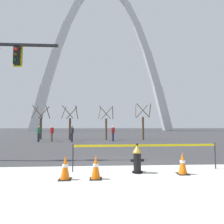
{
  "coord_description": "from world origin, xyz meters",
  "views": [
    {
      "loc": [
        -0.53,
        -7.47,
        1.6
      ],
      "look_at": [
        0.22,
        5.0,
        2.5
      ],
      "focal_mm": 30.63,
      "sensor_mm": 36.0,
      "label": 1
    }
  ],
  "objects_px": {
    "pedestrian_walking_right": "(72,134)",
    "fire_hydrant": "(137,159)",
    "traffic_cone_mid_sidewalk": "(96,167)",
    "traffic_cone_curb_edge": "(65,168)",
    "traffic_cone_by_hydrant": "(183,163)",
    "pedestrian_walking_left": "(113,133)",
    "monument_arch": "(102,64)",
    "pedestrian_near_trees": "(39,134)",
    "pedestrian_standing_center": "(52,133)"
  },
  "relations": [
    {
      "from": "traffic_cone_curb_edge",
      "to": "pedestrian_standing_center",
      "type": "bearing_deg",
      "value": 105.58
    },
    {
      "from": "fire_hydrant",
      "to": "pedestrian_standing_center",
      "type": "height_order",
      "value": "pedestrian_standing_center"
    },
    {
      "from": "traffic_cone_by_hydrant",
      "to": "pedestrian_walking_right",
      "type": "relative_size",
      "value": 0.46
    },
    {
      "from": "traffic_cone_by_hydrant",
      "to": "pedestrian_standing_center",
      "type": "height_order",
      "value": "pedestrian_standing_center"
    },
    {
      "from": "monument_arch",
      "to": "pedestrian_near_trees",
      "type": "xyz_separation_m",
      "value": [
        -6.74,
        -44.03,
        -21.8
      ]
    },
    {
      "from": "pedestrian_standing_center",
      "to": "monument_arch",
      "type": "bearing_deg",
      "value": 82.88
    },
    {
      "from": "traffic_cone_curb_edge",
      "to": "traffic_cone_mid_sidewalk",
      "type": "bearing_deg",
      "value": 0.48
    },
    {
      "from": "traffic_cone_by_hydrant",
      "to": "traffic_cone_curb_edge",
      "type": "bearing_deg",
      "value": -173.82
    },
    {
      "from": "monument_arch",
      "to": "pedestrian_walking_left",
      "type": "distance_m",
      "value": 48.9
    },
    {
      "from": "traffic_cone_curb_edge",
      "to": "monument_arch",
      "type": "bearing_deg",
      "value": 88.44
    },
    {
      "from": "fire_hydrant",
      "to": "monument_arch",
      "type": "relative_size",
      "value": 0.02
    },
    {
      "from": "fire_hydrant",
      "to": "monument_arch",
      "type": "distance_m",
      "value": 61.32
    },
    {
      "from": "traffic_cone_mid_sidewalk",
      "to": "traffic_cone_curb_edge",
      "type": "bearing_deg",
      "value": -179.52
    },
    {
      "from": "monument_arch",
      "to": "pedestrian_walking_right",
      "type": "relative_size",
      "value": 32.87
    },
    {
      "from": "traffic_cone_mid_sidewalk",
      "to": "traffic_cone_curb_edge",
      "type": "xyz_separation_m",
      "value": [
        -0.91,
        -0.01,
        0.0
      ]
    },
    {
      "from": "monument_arch",
      "to": "pedestrian_walking_left",
      "type": "bearing_deg",
      "value": -89.0
    },
    {
      "from": "traffic_cone_by_hydrant",
      "to": "pedestrian_walking_left",
      "type": "height_order",
      "value": "pedestrian_walking_left"
    },
    {
      "from": "pedestrian_walking_left",
      "to": "pedestrian_near_trees",
      "type": "bearing_deg",
      "value": -177.93
    },
    {
      "from": "traffic_cone_by_hydrant",
      "to": "traffic_cone_mid_sidewalk",
      "type": "distance_m",
      "value": 2.87
    },
    {
      "from": "pedestrian_standing_center",
      "to": "pedestrian_walking_right",
      "type": "bearing_deg",
      "value": -17.31
    },
    {
      "from": "traffic_cone_by_hydrant",
      "to": "pedestrian_walking_right",
      "type": "height_order",
      "value": "pedestrian_walking_right"
    },
    {
      "from": "pedestrian_near_trees",
      "to": "fire_hydrant",
      "type": "bearing_deg",
      "value": -60.41
    },
    {
      "from": "traffic_cone_mid_sidewalk",
      "to": "traffic_cone_curb_edge",
      "type": "relative_size",
      "value": 1.0
    },
    {
      "from": "traffic_cone_by_hydrant",
      "to": "pedestrian_walking_left",
      "type": "relative_size",
      "value": 0.46
    },
    {
      "from": "fire_hydrant",
      "to": "pedestrian_near_trees",
      "type": "relative_size",
      "value": 0.62
    },
    {
      "from": "pedestrian_walking_right",
      "to": "fire_hydrant",
      "type": "bearing_deg",
      "value": -72.13
    },
    {
      "from": "traffic_cone_mid_sidewalk",
      "to": "pedestrian_near_trees",
      "type": "bearing_deg",
      "value": 113.72
    },
    {
      "from": "fire_hydrant",
      "to": "pedestrian_near_trees",
      "type": "height_order",
      "value": "pedestrian_near_trees"
    },
    {
      "from": "traffic_cone_by_hydrant",
      "to": "monument_arch",
      "type": "relative_size",
      "value": 0.01
    },
    {
      "from": "monument_arch",
      "to": "fire_hydrant",
      "type": "bearing_deg",
      "value": -89.28
    },
    {
      "from": "pedestrian_walking_left",
      "to": "fire_hydrant",
      "type": "bearing_deg",
      "value": -90.19
    },
    {
      "from": "traffic_cone_curb_edge",
      "to": "pedestrian_walking_left",
      "type": "relative_size",
      "value": 0.46
    },
    {
      "from": "pedestrian_walking_right",
      "to": "pedestrian_near_trees",
      "type": "bearing_deg",
      "value": 171.83
    },
    {
      "from": "traffic_cone_curb_edge",
      "to": "pedestrian_standing_center",
      "type": "distance_m",
      "value": 14.55
    },
    {
      "from": "traffic_cone_curb_edge",
      "to": "pedestrian_walking_right",
      "type": "distance_m",
      "value": 13.48
    },
    {
      "from": "traffic_cone_mid_sidewalk",
      "to": "pedestrian_near_trees",
      "type": "height_order",
      "value": "pedestrian_near_trees"
    },
    {
      "from": "traffic_cone_mid_sidewalk",
      "to": "monument_arch",
      "type": "relative_size",
      "value": 0.01
    },
    {
      "from": "traffic_cone_curb_edge",
      "to": "pedestrian_walking_right",
      "type": "xyz_separation_m",
      "value": [
        -1.78,
        13.35,
        0.46
      ]
    },
    {
      "from": "pedestrian_walking_left",
      "to": "traffic_cone_mid_sidewalk",
      "type": "bearing_deg",
      "value": -95.81
    },
    {
      "from": "fire_hydrant",
      "to": "pedestrian_walking_right",
      "type": "xyz_separation_m",
      "value": [
        -4.08,
        12.66,
        0.35
      ]
    },
    {
      "from": "fire_hydrant",
      "to": "traffic_cone_mid_sidewalk",
      "type": "bearing_deg",
      "value": -153.72
    },
    {
      "from": "fire_hydrant",
      "to": "monument_arch",
      "type": "bearing_deg",
      "value": 90.72
    },
    {
      "from": "fire_hydrant",
      "to": "monument_arch",
      "type": "height_order",
      "value": "monument_arch"
    },
    {
      "from": "traffic_cone_by_hydrant",
      "to": "traffic_cone_mid_sidewalk",
      "type": "relative_size",
      "value": 1.0
    },
    {
      "from": "fire_hydrant",
      "to": "traffic_cone_mid_sidewalk",
      "type": "height_order",
      "value": "fire_hydrant"
    },
    {
      "from": "traffic_cone_curb_edge",
      "to": "pedestrian_walking_right",
      "type": "height_order",
      "value": "pedestrian_walking_right"
    },
    {
      "from": "pedestrian_near_trees",
      "to": "monument_arch",
      "type": "bearing_deg",
      "value": 81.29
    },
    {
      "from": "traffic_cone_mid_sidewalk",
      "to": "pedestrian_walking_right",
      "type": "relative_size",
      "value": 0.46
    },
    {
      "from": "traffic_cone_by_hydrant",
      "to": "pedestrian_walking_left",
      "type": "distance_m",
      "value": 13.78
    },
    {
      "from": "pedestrian_walking_right",
      "to": "pedestrian_standing_center",
      "type": "bearing_deg",
      "value": 162.69
    }
  ]
}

